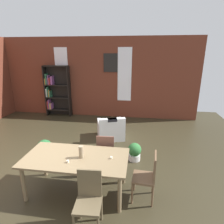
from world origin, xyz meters
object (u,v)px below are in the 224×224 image
dining_chair_head_right (148,175)px  potted_plant_by_shelf (135,152)px  potted_plant_corner (45,149)px  vase_on_table (81,152)px  armchair_white (111,130)px  dining_chair_near_right (89,199)px  dining_chair_far_right (106,152)px  bookshelf_tall (56,91)px  dining_table (76,161)px

dining_chair_head_right → potted_plant_by_shelf: (-0.28, 1.33, -0.28)m
potted_plant_by_shelf → potted_plant_corner: (-2.27, -0.31, 0.06)m
vase_on_table → armchair_white: vase_on_table is taller
dining_chair_near_right → potted_plant_corner: dining_chair_near_right is taller
dining_chair_far_right → armchair_white: (-0.17, 1.83, -0.23)m
dining_chair_far_right → dining_chair_head_right: size_ratio=1.00×
dining_chair_head_right → vase_on_table: bearing=179.7°
bookshelf_tall → potted_plant_by_shelf: (3.47, -3.15, -0.85)m
vase_on_table → potted_plant_corner: size_ratio=0.43×
dining_chair_far_right → dining_chair_head_right: same height
dining_chair_far_right → armchair_white: size_ratio=0.95×
dining_chair_near_right → potted_plant_by_shelf: dining_chair_near_right is taller
vase_on_table → dining_chair_far_right: 0.88m
dining_chair_far_right → bookshelf_tall: size_ratio=0.45×
potted_plant_corner → bookshelf_tall: bearing=109.1°
dining_table → potted_plant_corner: dining_table is taller
vase_on_table → potted_plant_by_shelf: (0.96, 1.33, -0.65)m
dining_table → armchair_white: dining_table is taller
dining_chair_far_right → potted_plant_by_shelf: 0.92m
armchair_white → dining_chair_far_right: bearing=-84.6°
dining_chair_head_right → armchair_white: size_ratio=0.95×
dining_chair_near_right → bookshelf_tall: 5.95m
dining_chair_head_right → bookshelf_tall: 5.87m
dining_chair_near_right → dining_chair_far_right: bearing=89.6°
dining_chair_far_right → dining_chair_head_right: bearing=-38.6°
dining_chair_far_right → dining_chair_head_right: 1.16m
dining_chair_far_right → potted_plant_corner: dining_chair_far_right is taller
dining_chair_near_right → bookshelf_tall: (-2.83, 5.20, 0.57)m
dining_table → vase_on_table: bearing=-0.0°
dining_table → potted_plant_by_shelf: (1.07, 1.33, -0.46)m
vase_on_table → potted_plant_by_shelf: bearing=54.0°
dining_chair_far_right → armchair_white: bearing=95.4°
dining_chair_far_right → dining_chair_head_right: (0.91, -0.72, 0.00)m
dining_table → vase_on_table: (0.11, -0.00, 0.20)m
vase_on_table → potted_plant_corner: (-1.31, 1.02, -0.60)m
dining_chair_near_right → armchair_white: (-0.16, 3.27, -0.23)m
potted_plant_corner → dining_chair_head_right: bearing=-21.8°
vase_on_table → potted_plant_by_shelf: vase_on_table is taller
dining_chair_near_right → dining_chair_far_right: size_ratio=1.00×
dining_table → dining_chair_head_right: dining_chair_head_right is taller
vase_on_table → dining_chair_far_right: size_ratio=0.25×
dining_table → bookshelf_tall: bookshelf_tall is taller
dining_chair_near_right → potted_plant_by_shelf: (0.64, 2.05, -0.28)m
armchair_white → potted_plant_corner: 2.13m
dining_table → dining_chair_far_right: 0.86m
dining_chair_near_right → bookshelf_tall: bookshelf_tall is taller
dining_table → bookshelf_tall: 5.10m
dining_chair_near_right → dining_chair_far_right: (0.01, 1.44, 0.00)m
potted_plant_corner → vase_on_table: bearing=-37.8°
vase_on_table → dining_chair_head_right: vase_on_table is taller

